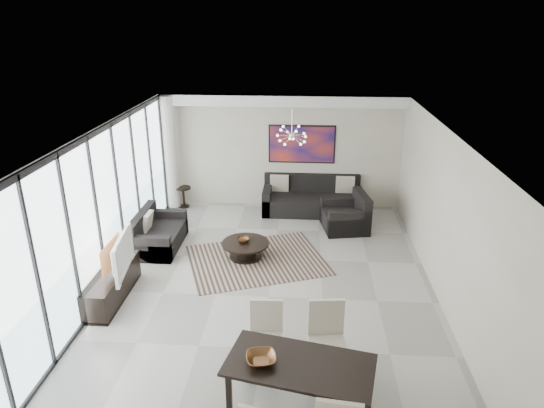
# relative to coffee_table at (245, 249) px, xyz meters

# --- Properties ---
(room_shell) EXTENTS (6.00, 9.00, 2.90)m
(room_shell) POSITION_rel_coffee_table_xyz_m (1.05, -1.47, 1.26)
(room_shell) COLOR #A8A39B
(room_shell) RESTS_ON ground
(window_wall) EXTENTS (0.37, 8.95, 2.90)m
(window_wall) POSITION_rel_coffee_table_xyz_m (-2.26, -1.47, 1.27)
(window_wall) COLOR silver
(window_wall) RESTS_ON floor
(soffit) EXTENTS (5.98, 0.40, 0.26)m
(soffit) POSITION_rel_coffee_table_xyz_m (0.59, 2.83, 2.58)
(soffit) COLOR white
(soffit) RESTS_ON room_shell
(painting) EXTENTS (1.68, 0.04, 0.98)m
(painting) POSITION_rel_coffee_table_xyz_m (1.09, 3.00, 1.46)
(painting) COLOR red
(painting) RESTS_ON room_shell
(chandelier) EXTENTS (0.66, 0.66, 0.71)m
(chandelier) POSITION_rel_coffee_table_xyz_m (0.89, 1.03, 2.16)
(chandelier) COLOR silver
(chandelier) RESTS_ON room_shell
(rug) EXTENTS (3.22, 2.85, 0.01)m
(rug) POSITION_rel_coffee_table_xyz_m (0.24, -0.11, -0.19)
(rug) COLOR black
(rug) RESTS_ON floor
(coffee_table) EXTENTS (0.98, 0.98, 0.34)m
(coffee_table) POSITION_rel_coffee_table_xyz_m (0.00, 0.00, 0.00)
(coffee_table) COLOR black
(coffee_table) RESTS_ON floor
(bowl_coffee) EXTENTS (0.27, 0.27, 0.08)m
(bowl_coffee) POSITION_rel_coffee_table_xyz_m (-0.04, 0.04, 0.19)
(bowl_coffee) COLOR brown
(bowl_coffee) RESTS_ON coffee_table
(sofa_main) EXTENTS (2.45, 1.00, 0.89)m
(sofa_main) POSITION_rel_coffee_table_xyz_m (1.38, 2.61, 0.11)
(sofa_main) COLOR black
(sofa_main) RESTS_ON floor
(loveseat) EXTENTS (0.88, 1.56, 0.78)m
(loveseat) POSITION_rel_coffee_table_xyz_m (-1.96, 0.37, 0.07)
(loveseat) COLOR black
(loveseat) RESTS_ON floor
(armchair) EXTENTS (1.14, 1.18, 0.86)m
(armchair) POSITION_rel_coffee_table_xyz_m (2.18, 1.59, 0.10)
(armchair) COLOR black
(armchair) RESTS_ON floor
(side_table) EXTENTS (0.40, 0.40, 0.54)m
(side_table) POSITION_rel_coffee_table_xyz_m (-1.94, 2.68, 0.17)
(side_table) COLOR black
(side_table) RESTS_ON floor
(tv_console) EXTENTS (0.47, 1.69, 0.53)m
(tv_console) POSITION_rel_coffee_table_xyz_m (-2.17, -1.69, 0.07)
(tv_console) COLOR black
(tv_console) RESTS_ON floor
(television) EXTENTS (0.30, 1.19, 0.68)m
(television) POSITION_rel_coffee_table_xyz_m (-2.01, -1.69, 0.67)
(television) COLOR gray
(television) RESTS_ON tv_console
(dining_table) EXTENTS (1.95, 1.26, 0.75)m
(dining_table) POSITION_rel_coffee_table_xyz_m (1.18, -4.11, 0.47)
(dining_table) COLOR black
(dining_table) RESTS_ON floor
(dining_chair_nw) EXTENTS (0.48, 0.48, 1.01)m
(dining_chair_nw) POSITION_rel_coffee_table_xyz_m (0.69, -3.23, 0.39)
(dining_chair_nw) COLOR beige
(dining_chair_nw) RESTS_ON floor
(dining_chair_ne) EXTENTS (0.55, 0.55, 1.08)m
(dining_chair_ne) POSITION_rel_coffee_table_xyz_m (1.54, -3.30, 0.43)
(dining_chair_ne) COLOR beige
(dining_chair_ne) RESTS_ON floor
(bowl_dining) EXTENTS (0.43, 0.43, 0.09)m
(bowl_dining) POSITION_rel_coffee_table_xyz_m (0.70, -4.11, 0.60)
(bowl_dining) COLOR brown
(bowl_dining) RESTS_ON dining_table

